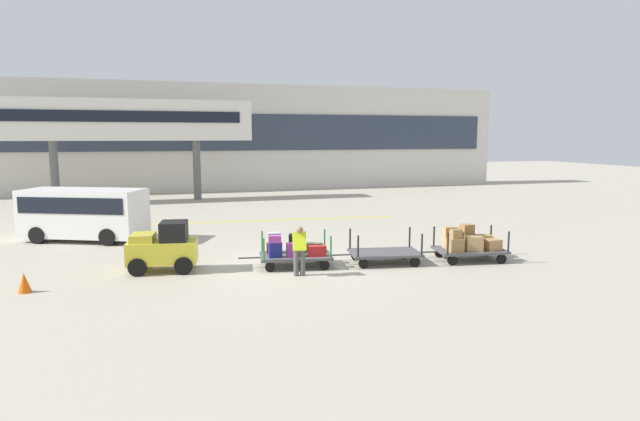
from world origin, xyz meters
name	(u,v)px	position (x,y,z in m)	size (l,w,h in m)	color
ground_plane	(290,266)	(0.00, 0.00, 0.00)	(120.00, 120.00, 0.00)	#A8A08E
apron_lead_line	(256,221)	(0.59, 9.64, 0.00)	(14.11, 0.20, 0.01)	yellow
terminal_building	(211,138)	(0.00, 25.98, 4.12)	(48.31, 2.51, 8.23)	beige
jet_bridge	(97,121)	(-7.60, 19.99, 5.19)	(17.92, 3.00, 6.54)	silver
baggage_tug	(164,248)	(-3.96, 0.45, 0.75)	(2.24, 1.50, 1.58)	gold
baggage_cart_lead	(294,251)	(0.10, -0.14, 0.53)	(3.07, 1.72, 1.10)	#4C4C4F
baggage_cart_middle	(385,253)	(3.12, -0.61, 0.35)	(3.07, 1.72, 1.10)	#4C4C4F
baggage_cart_tail	(469,244)	(6.06, -1.01, 0.58)	(3.07, 1.72, 1.20)	#4C4C4F
baggage_handler	(299,248)	(-0.03, -1.38, 0.87)	(0.47, 0.49, 1.56)	#4C4C4C
shuttle_van	(84,210)	(-7.00, 6.63, 1.23)	(5.16, 3.72, 2.10)	white
safety_cone_near	(24,283)	(-7.65, -0.86, 0.28)	(0.36, 0.36, 0.55)	#EA590F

